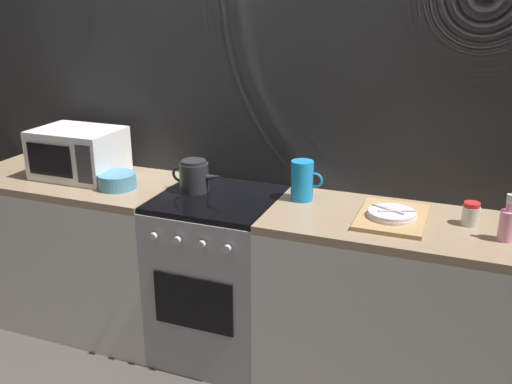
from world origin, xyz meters
name	(u,v)px	position (x,y,z in m)	size (l,w,h in m)	color
ground_plane	(221,348)	(0.00, 0.00, 0.00)	(8.00, 8.00, 0.00)	#47423D
back_wall	(241,125)	(0.00, 0.32, 1.20)	(3.60, 0.05, 2.40)	gray
counter_left	(80,250)	(-0.90, 0.00, 0.45)	(1.20, 0.60, 0.90)	silver
stove_unit	(219,276)	(0.00, 0.00, 0.45)	(0.60, 0.63, 0.90)	#9E9EA3
counter_right	(391,308)	(0.90, 0.00, 0.45)	(1.20, 0.60, 0.90)	silver
microwave	(79,153)	(-0.85, 0.03, 1.04)	(0.46, 0.35, 0.27)	white
kettle	(194,176)	(-0.14, 0.03, 0.98)	(0.28, 0.15, 0.17)	#262628
mixing_bowl	(117,181)	(-0.55, -0.07, 0.94)	(0.20, 0.20, 0.08)	teal
pitcher	(302,181)	(0.41, 0.11, 1.00)	(0.16, 0.11, 0.20)	#198CD8
dish_pile	(392,216)	(0.87, 0.00, 0.92)	(0.30, 0.40, 0.06)	tan
spice_jar	(471,214)	(1.20, 0.07, 0.95)	(0.08, 0.08, 0.10)	silver
spray_bottle	(507,223)	(1.34, -0.06, 0.98)	(0.08, 0.06, 0.20)	pink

